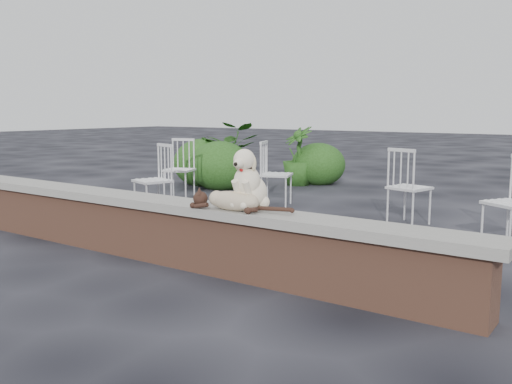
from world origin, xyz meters
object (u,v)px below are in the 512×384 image
Objects in this scene: chair_e at (276,174)px; potted_plant_a at (231,153)px; chair_d at (510,202)px; potted_plant_b at (298,156)px; dog at (251,178)px; chair_b at (153,179)px; chair_a at (179,169)px; chair_c at (409,186)px; cat at (232,200)px.

potted_plant_a reaches higher than chair_e.
chair_d is at bearing -22.72° from potted_plant_a.
chair_e is at bearing -161.30° from chair_d.
potted_plant_b is (-4.23, 2.86, 0.07)m from chair_d.
dog is at bearing -62.90° from potted_plant_b.
dog is at bearing -12.08° from chair_b.
chair_b is 1.00× the size of chair_d.
chair_e is at bearing 113.12° from dog.
chair_b and chair_d have the same top height.
chair_b is at bearing -91.21° from potted_plant_b.
dog is at bearing -59.40° from chair_a.
dog is 0.55× the size of chair_c.
potted_plant_b is (-2.59, 5.37, -0.13)m from cat.
chair_e is (0.97, 1.54, 0.00)m from chair_b.
chair_a reaches higher than cat.
cat is at bearing -124.69° from dog.
dog is 2.93m from chair_c.
chair_b is 1.00× the size of chair_e.
chair_b is at bearing 140.65° from cat.
potted_plant_a reaches higher than chair_b.
dog is 2.85m from chair_d.
potted_plant_b is at bearing 110.48° from dog.
potted_plant_a is 1.07× the size of potted_plant_b.
chair_e is 0.86× the size of potted_plant_b.
chair_c is (2.08, -0.21, 0.00)m from chair_e.
dog is 0.24m from cat.
chair_e is 2.29m from potted_plant_b.
cat is at bearing -61.57° from chair_a.
chair_d is 0.80× the size of potted_plant_a.
chair_a is at bearing -78.50° from potted_plant_a.
chair_c is at bearing -116.24° from chair_e.
chair_b is at bearing 143.73° from dog.
chair_d is (4.94, -0.41, 0.00)m from chair_a.
cat is (-0.08, -0.15, -0.17)m from dog.
chair_a is 1.36m from chair_b.
chair_a is at bearing 16.29° from chair_c.
chair_e is at bearing -36.72° from potted_plant_a.
chair_e is 1.00× the size of chair_c.
chair_a and chair_c have the same top height.
chair_a and chair_d have the same top height.
potted_plant_b is at bearing 106.37° from chair_b.
chair_d is at bearing 49.97° from dog.
chair_e is 2.47m from potted_plant_a.
chair_d is at bearing -34.05° from potted_plant_b.
chair_c reaches higher than cat.
chair_c is at bearing -18.22° from chair_a.
potted_plant_b is (0.72, 2.45, 0.07)m from chair_a.
chair_e is (1.61, 0.34, 0.00)m from chair_a.
chair_a is 1.00× the size of chair_c.
chair_a is 1.65m from chair_e.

